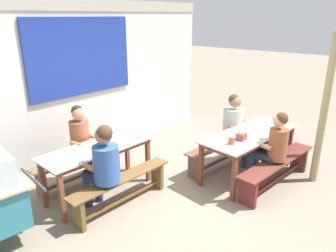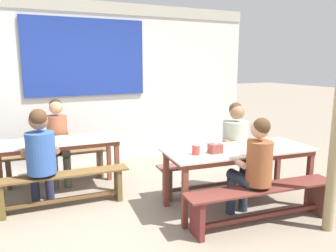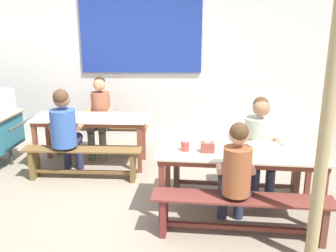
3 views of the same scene
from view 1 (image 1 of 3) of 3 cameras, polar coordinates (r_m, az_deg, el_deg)
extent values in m
plane|color=gray|center=(4.79, 4.61, -13.05)|extent=(40.00, 40.00, 0.00)
cube|color=silver|center=(5.95, -14.60, 6.61)|extent=(6.23, 0.12, 2.62)
cube|color=navy|center=(5.74, -15.20, 11.94)|extent=(2.04, 0.03, 1.29)
cube|color=#AEAA99|center=(5.84, -15.96, 20.26)|extent=(6.23, 0.20, 0.20)
cube|color=silver|center=(4.71, -12.57, -3.81)|extent=(1.69, 0.69, 0.02)
cube|color=brown|center=(4.73, -12.54, -4.26)|extent=(1.61, 0.63, 0.06)
cube|color=brown|center=(5.47, -7.34, -4.79)|extent=(0.06, 0.06, 0.67)
cube|color=brown|center=(5.13, -3.65, -6.40)|extent=(0.06, 0.06, 0.67)
cube|color=brown|center=(4.76, -21.55, -9.96)|extent=(0.06, 0.06, 0.67)
cube|color=brown|center=(4.36, -18.49, -12.43)|extent=(0.06, 0.06, 0.67)
cube|color=beige|center=(5.31, 14.55, -1.31)|extent=(1.91, 0.91, 0.02)
cube|color=brown|center=(5.32, 14.52, -1.72)|extent=(1.83, 0.84, 0.06)
cube|color=brown|center=(6.28, 15.99, -2.18)|extent=(0.07, 0.07, 0.67)
cube|color=brown|center=(6.02, 20.99, -3.67)|extent=(0.07, 0.07, 0.67)
cube|color=brown|center=(4.99, 5.94, -7.22)|extent=(0.07, 0.07, 0.67)
cube|color=brown|center=(4.67, 11.75, -9.53)|extent=(0.07, 0.07, 0.67)
cube|color=brown|center=(5.24, -15.64, -5.33)|extent=(1.58, 0.36, 0.02)
cube|color=brown|center=(5.67, -9.75, -5.43)|extent=(0.07, 0.26, 0.43)
cube|color=brown|center=(5.07, -21.83, -9.75)|extent=(0.07, 0.26, 0.43)
cube|color=brown|center=(5.38, -15.32, -8.52)|extent=(1.29, 0.10, 0.04)
cube|color=brown|center=(4.46, -8.36, -9.32)|extent=(1.64, 0.32, 0.02)
cube|color=brown|center=(4.97, -1.95, -8.84)|extent=(0.07, 0.22, 0.42)
cube|color=brown|center=(4.25, -15.75, -15.04)|extent=(0.07, 0.22, 0.42)
cube|color=brown|center=(4.63, -8.16, -12.90)|extent=(1.35, 0.10, 0.04)
cube|color=brown|center=(5.68, 9.85, -2.92)|extent=(1.76, 0.44, 0.02)
cube|color=brown|center=(6.35, 13.80, -2.96)|extent=(0.08, 0.24, 0.42)
cube|color=brown|center=(5.23, 4.74, -7.39)|extent=(0.08, 0.24, 0.42)
cube|color=brown|center=(5.81, 9.66, -5.93)|extent=(1.46, 0.19, 0.04)
cube|color=brown|center=(5.20, 19.15, -5.94)|extent=(1.85, 0.48, 0.02)
cube|color=brown|center=(5.95, 22.49, -5.46)|extent=(0.08, 0.26, 0.42)
cube|color=maroon|center=(4.67, 14.22, -11.49)|extent=(0.08, 0.26, 0.42)
cube|color=brown|center=(5.34, 18.76, -9.15)|extent=(1.54, 0.19, 0.04)
cylinder|color=#333333|center=(4.47, -25.18, -15.61)|extent=(0.05, 0.05, 0.26)
cylinder|color=#3F3F3F|center=(4.27, -23.15, -8.78)|extent=(0.12, 0.74, 0.04)
cylinder|color=#2A2F4F|center=(4.74, -12.40, -10.67)|extent=(0.11, 0.11, 0.45)
cylinder|color=#2A2F4F|center=(4.66, -14.22, -11.42)|extent=(0.11, 0.11, 0.45)
cylinder|color=#2A2F4F|center=(4.48, -11.31, -8.46)|extent=(0.14, 0.40, 0.13)
cylinder|color=#2A2F4F|center=(4.40, -13.20, -9.22)|extent=(0.14, 0.40, 0.13)
cylinder|color=#3358A3|center=(4.20, -11.04, -6.75)|extent=(0.34, 0.34, 0.50)
sphere|color=#956646|center=(4.06, -11.57, -1.67)|extent=(0.22, 0.22, 0.22)
sphere|color=#4C331E|center=(4.03, -11.35, -1.26)|extent=(0.21, 0.21, 0.21)
cylinder|color=#956646|center=(4.44, -10.49, -5.44)|extent=(0.08, 0.30, 0.08)
cylinder|color=#956646|center=(4.25, -14.57, -6.96)|extent=(0.08, 0.30, 0.08)
cylinder|color=#32384F|center=(5.76, 13.60, -5.18)|extent=(0.11, 0.11, 0.45)
cylinder|color=#32384F|center=(5.91, 14.39, -4.60)|extent=(0.11, 0.11, 0.45)
cylinder|color=#32384F|center=(5.72, 12.39, -2.29)|extent=(0.14, 0.36, 0.13)
cylinder|color=#32384F|center=(5.87, 13.21, -1.78)|extent=(0.14, 0.36, 0.13)
cylinder|color=#B0B8A6|center=(5.78, 11.57, 0.59)|extent=(0.35, 0.35, 0.51)
sphere|color=#96674A|center=(5.66, 12.01, 4.27)|extent=(0.21, 0.21, 0.21)
sphere|color=#4C331E|center=(5.66, 11.77, 4.67)|extent=(0.19, 0.19, 0.19)
cylinder|color=#96674A|center=(5.54, 12.22, -0.44)|extent=(0.07, 0.30, 0.09)
cylinder|color=#96674A|center=(5.88, 14.02, 0.57)|extent=(0.07, 0.30, 0.07)
cylinder|color=#2B374B|center=(5.44, 15.36, -6.82)|extent=(0.11, 0.11, 0.45)
cylinder|color=#2B374B|center=(5.30, 14.43, -7.48)|extent=(0.11, 0.11, 0.45)
cylinder|color=#2B374B|center=(5.26, 17.43, -4.71)|extent=(0.15, 0.43, 0.13)
cylinder|color=#2B374B|center=(5.11, 16.53, -5.33)|extent=(0.15, 0.43, 0.13)
cylinder|color=brown|center=(5.02, 19.16, -3.14)|extent=(0.28, 0.28, 0.49)
sphere|color=tan|center=(4.91, 19.42, 0.95)|extent=(0.20, 0.20, 0.20)
sphere|color=#4C331E|center=(4.89, 19.78, 1.27)|extent=(0.18, 0.18, 0.18)
cylinder|color=tan|center=(5.23, 18.10, -2.30)|extent=(0.08, 0.31, 0.08)
cylinder|color=tan|center=(4.96, 16.48, -3.33)|extent=(0.08, 0.31, 0.09)
cylinder|color=#606253|center=(5.05, -13.93, -8.82)|extent=(0.11, 0.11, 0.45)
cylinder|color=#606253|center=(5.14, -12.23, -8.19)|extent=(0.11, 0.11, 0.45)
cylinder|color=#606253|center=(5.06, -15.19, -5.43)|extent=(0.15, 0.38, 0.13)
cylinder|color=#606253|center=(5.15, -13.49, -4.86)|extent=(0.15, 0.38, 0.13)
cylinder|color=brown|center=(5.14, -15.55, -1.98)|extent=(0.30, 0.30, 0.53)
sphere|color=tan|center=(5.00, -15.84, 2.17)|extent=(0.20, 0.20, 0.20)
sphere|color=#2D2319|center=(5.02, -16.05, 2.61)|extent=(0.18, 0.18, 0.18)
cylinder|color=tan|center=(4.92, -16.13, -3.17)|extent=(0.09, 0.31, 0.11)
cylinder|color=tan|center=(5.08, -12.87, -2.16)|extent=(0.09, 0.31, 0.09)
cube|color=brown|center=(4.96, 13.05, -1.85)|extent=(0.15, 0.12, 0.11)
cube|color=white|center=(4.94, 13.11, -1.14)|extent=(0.06, 0.04, 0.02)
cylinder|color=#D1433B|center=(4.77, 11.33, -2.58)|extent=(0.09, 0.09, 0.11)
cylinder|color=white|center=(4.75, 11.38, -1.86)|extent=(0.08, 0.08, 0.02)
cylinder|color=#9E8B60|center=(5.37, 26.28, 2.38)|extent=(0.11, 0.11, 2.35)
camera|label=2|loc=(2.44, 64.29, -10.31)|focal=35.42mm
camera|label=3|loc=(4.23, 66.95, 3.00)|focal=40.89mm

